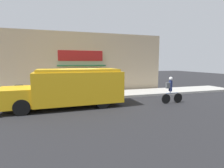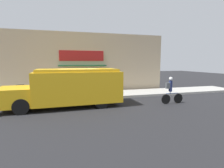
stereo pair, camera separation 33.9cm
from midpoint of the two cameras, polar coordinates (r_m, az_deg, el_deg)
ground_plane at (r=12.17m, az=-9.95°, el=-5.40°), size 70.00×70.00×0.00m
sidewalk at (r=13.43m, az=-10.55°, el=-3.88°), size 28.00×2.62×0.17m
storefront at (r=14.93m, az=-11.33°, el=6.70°), size 16.02×0.92×5.08m
school_bus at (r=10.49m, az=-12.81°, el=-1.07°), size 6.74×2.69×2.23m
cyclist at (r=11.64m, az=19.44°, el=-1.97°), size 1.51×0.23×1.71m
trash_bin at (r=13.82m, az=-27.11°, el=-2.03°), size 0.54×0.54×0.88m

